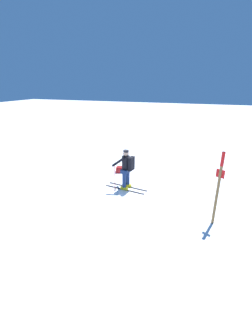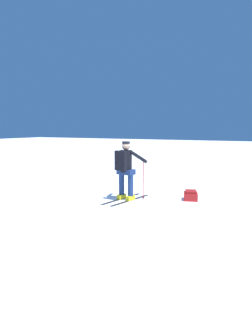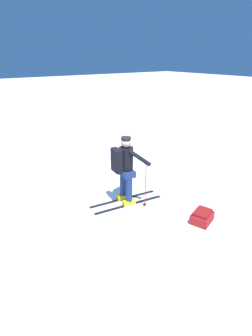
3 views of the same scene
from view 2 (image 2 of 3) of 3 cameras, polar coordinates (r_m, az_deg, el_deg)
ground_plane at (r=8.63m, az=-0.09°, el=-6.27°), size 80.00×80.00×0.00m
skier at (r=8.95m, az=-0.08°, el=0.16°), size 1.78×0.94×1.62m
dropped_backpack at (r=9.25m, az=11.19°, el=-4.72°), size 0.57×0.50×0.26m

